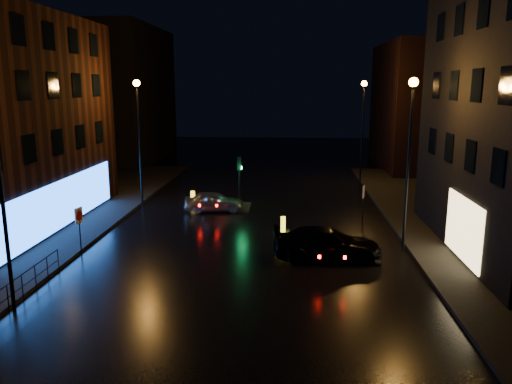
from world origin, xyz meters
TOP-DOWN VIEW (x-y plane):
  - ground at (0.00, 0.00)m, footprint 120.00×120.00m
  - pavement_left at (-14.00, 8.00)m, footprint 12.00×44.00m
  - building_far_left at (-16.00, 35.00)m, footprint 8.00×16.00m
  - building_far_right at (15.00, 32.00)m, footprint 8.00×14.00m
  - street_lamp_lfar at (-7.80, 14.00)m, footprint 0.44×0.44m
  - street_lamp_rnear at (7.80, 6.00)m, footprint 0.44×0.44m
  - street_lamp_rfar at (7.80, 22.00)m, footprint 0.44×0.44m
  - traffic_signal at (-1.20, 14.00)m, footprint 1.40×2.40m
  - guard_railing at (-8.00, -1.00)m, footprint 0.05×6.04m
  - silver_hatchback at (-2.77, 13.03)m, footprint 3.99×2.03m
  - dark_sedan at (3.92, 4.32)m, footprint 5.21×2.33m
  - bollard_near at (1.79, 8.36)m, footprint 0.77×1.11m
  - bollard_far at (-4.49, 14.78)m, footprint 1.06×1.25m
  - road_sign_left at (-7.90, 4.18)m, footprint 0.17×0.56m
  - road_sign_right at (6.50, 11.02)m, footprint 0.20×0.53m

SIDE VIEW (x-z plane):
  - ground at x=0.00m, z-range 0.00..0.00m
  - pavement_left at x=-14.00m, z-range 0.00..0.15m
  - bollard_far at x=-4.49m, z-range -0.26..0.67m
  - bollard_near at x=1.79m, z-range -0.27..0.68m
  - traffic_signal at x=-1.20m, z-range -1.22..2.23m
  - silver_hatchback at x=-2.77m, z-range 0.00..1.30m
  - guard_railing at x=-8.00m, z-range 0.24..1.24m
  - dark_sedan at x=3.92m, z-range 0.00..1.48m
  - road_sign_right at x=6.50m, z-range 0.55..2.78m
  - road_sign_left at x=-7.90m, z-range 0.58..2.89m
  - street_lamp_lfar at x=-7.80m, z-range 1.38..9.75m
  - street_lamp_rnear at x=7.80m, z-range 1.38..9.75m
  - street_lamp_rfar at x=7.80m, z-range 1.38..9.75m
  - building_far_right at x=15.00m, z-range 0.00..12.00m
  - building_far_left at x=-16.00m, z-range 0.00..14.00m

